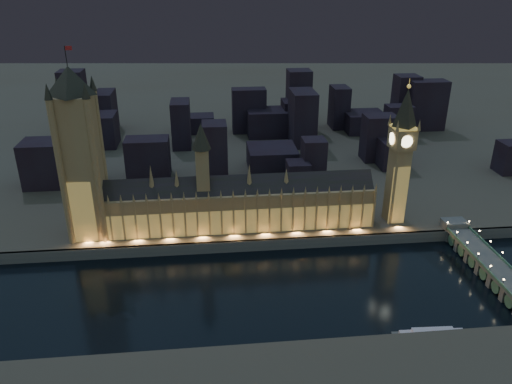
{
  "coord_description": "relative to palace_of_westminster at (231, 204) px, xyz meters",
  "views": [
    {
      "loc": [
        -27.08,
        -257.0,
        177.2
      ],
      "look_at": [
        5.0,
        55.0,
        38.0
      ],
      "focal_mm": 35.0,
      "sensor_mm": 36.0,
      "label": 1
    }
  ],
  "objects": [
    {
      "name": "elizabeth_tower",
      "position": [
        119.86,
        0.17,
        39.59
      ],
      "size": [
        18.0,
        18.0,
        104.15
      ],
      "color": "#9E774D",
      "rests_on": "north_bank"
    },
    {
      "name": "ground_plane",
      "position": [
        11.86,
        -61.75,
        -26.37
      ],
      "size": [
        2000.0,
        2000.0,
        0.0
      ],
      "primitive_type": "plane",
      "color": "black",
      "rests_on": "ground"
    },
    {
      "name": "embankment_wall",
      "position": [
        11.86,
        -20.75,
        -22.37
      ],
      "size": [
        2000.0,
        2.5,
        8.0
      ],
      "primitive_type": "cube",
      "color": "#495053",
      "rests_on": "ground"
    },
    {
      "name": "palace_of_westminster",
      "position": [
        0.0,
        0.0,
        0.0
      ],
      "size": [
        202.0,
        22.01,
        78.0
      ],
      "color": "#9E774D",
      "rests_on": "north_bank"
    },
    {
      "name": "victoria_tower",
      "position": [
        -98.14,
        0.17,
        45.46
      ],
      "size": [
        31.68,
        31.68,
        128.35
      ],
      "color": "#9E774D",
      "rests_on": "north_bank"
    },
    {
      "name": "westminster_bridge",
      "position": [
        159.33,
        -65.21,
        -20.37
      ],
      "size": [
        16.87,
        113.0,
        15.9
      ],
      "color": "#495053",
      "rests_on": "ground"
    },
    {
      "name": "city_backdrop",
      "position": [
        48.19,
        185.37,
        3.67
      ],
      "size": [
        443.69,
        215.63,
        72.01
      ],
      "color": "black",
      "rests_on": "north_bank"
    },
    {
      "name": "river_boat",
      "position": [
        99.33,
        -119.75,
        -24.81
      ],
      "size": [
        42.25,
        11.82,
        4.5
      ],
      "color": "#495053",
      "rests_on": "ground"
    },
    {
      "name": "north_bank",
      "position": [
        11.86,
        458.25,
        -22.37
      ],
      "size": [
        2000.0,
        960.0,
        8.0
      ],
      "primitive_type": "cube",
      "color": "#483F31",
      "rests_on": "ground"
    }
  ]
}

